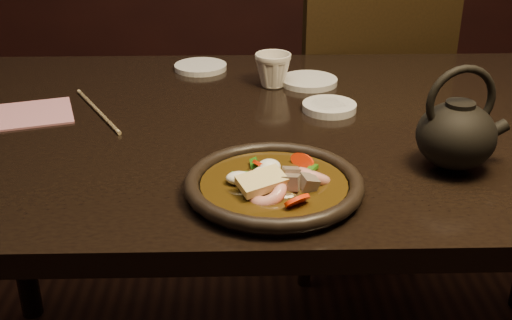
{
  "coord_description": "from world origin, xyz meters",
  "views": [
    {
      "loc": [
        -0.1,
        -1.15,
        1.22
      ],
      "look_at": [
        -0.08,
        -0.28,
        0.8
      ],
      "focal_mm": 45.0,
      "sensor_mm": 36.0,
      "label": 1
    }
  ],
  "objects_px": {
    "table": "(293,156)",
    "teapot": "(457,132)",
    "plate": "(274,185)",
    "tea_cup": "(273,69)",
    "chair": "(357,108)"
  },
  "relations": [
    {
      "from": "chair",
      "to": "tea_cup",
      "type": "distance_m",
      "value": 0.58
    },
    {
      "from": "table",
      "to": "teapot",
      "type": "relative_size",
      "value": 9.31
    },
    {
      "from": "table",
      "to": "plate",
      "type": "xyz_separation_m",
      "value": [
        -0.05,
        -0.29,
        0.09
      ]
    },
    {
      "from": "table",
      "to": "teapot",
      "type": "height_order",
      "value": "teapot"
    },
    {
      "from": "chair",
      "to": "plate",
      "type": "xyz_separation_m",
      "value": [
        -0.3,
        -0.94,
        0.24
      ]
    },
    {
      "from": "tea_cup",
      "to": "teapot",
      "type": "relative_size",
      "value": 0.47
    },
    {
      "from": "plate",
      "to": "chair",
      "type": "bearing_deg",
      "value": 72.25
    },
    {
      "from": "plate",
      "to": "teapot",
      "type": "distance_m",
      "value": 0.31
    },
    {
      "from": "table",
      "to": "teapot",
      "type": "distance_m",
      "value": 0.35
    },
    {
      "from": "tea_cup",
      "to": "teapot",
      "type": "bearing_deg",
      "value": -56.74
    },
    {
      "from": "chair",
      "to": "plate",
      "type": "distance_m",
      "value": 1.01
    },
    {
      "from": "chair",
      "to": "teapot",
      "type": "distance_m",
      "value": 0.9
    },
    {
      "from": "chair",
      "to": "teapot",
      "type": "xyz_separation_m",
      "value": [
        -0.0,
        -0.86,
        0.29
      ]
    },
    {
      "from": "plate",
      "to": "teapot",
      "type": "xyz_separation_m",
      "value": [
        0.3,
        0.08,
        0.05
      ]
    },
    {
      "from": "table",
      "to": "tea_cup",
      "type": "xyz_separation_m",
      "value": [
        -0.03,
        0.2,
        0.12
      ]
    }
  ]
}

